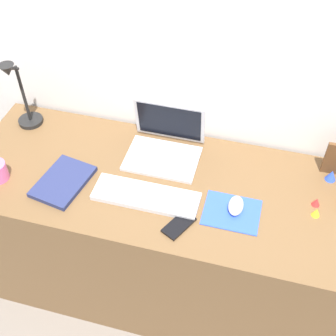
# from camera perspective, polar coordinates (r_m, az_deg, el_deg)

# --- Properties ---
(ground_plane) EXTENTS (6.00, 6.00, 0.00)m
(ground_plane) POSITION_cam_1_polar(r_m,az_deg,el_deg) (2.37, 0.94, -14.33)
(ground_plane) COLOR slate
(back_wall) EXTENTS (2.96, 0.05, 1.38)m
(back_wall) POSITION_cam_1_polar(r_m,az_deg,el_deg) (2.05, 3.64, 4.00)
(back_wall) COLOR silver
(back_wall) RESTS_ON ground_plane
(desk) EXTENTS (1.76, 0.63, 0.74)m
(desk) POSITION_cam_1_polar(r_m,az_deg,el_deg) (2.06, 1.06, -9.18)
(desk) COLOR brown
(desk) RESTS_ON ground_plane
(laptop) EXTENTS (0.30, 0.25, 0.21)m
(laptop) POSITION_cam_1_polar(r_m,az_deg,el_deg) (1.87, -0.32, 3.35)
(laptop) COLOR silver
(laptop) RESTS_ON desk
(keyboard) EXTENTS (0.41, 0.13, 0.02)m
(keyboard) POSITION_cam_1_polar(r_m,az_deg,el_deg) (1.72, -2.82, -3.63)
(keyboard) COLOR silver
(keyboard) RESTS_ON desk
(mousepad) EXTENTS (0.21, 0.17, 0.00)m
(mousepad) POSITION_cam_1_polar(r_m,az_deg,el_deg) (1.69, 8.13, -5.61)
(mousepad) COLOR blue
(mousepad) RESTS_ON desk
(mouse) EXTENTS (0.06, 0.10, 0.03)m
(mouse) POSITION_cam_1_polar(r_m,az_deg,el_deg) (1.69, 8.65, -4.77)
(mouse) COLOR silver
(mouse) RESTS_ON mousepad
(cell_phone) EXTENTS (0.12, 0.14, 0.01)m
(cell_phone) POSITION_cam_1_polar(r_m,az_deg,el_deg) (1.64, 1.39, -7.29)
(cell_phone) COLOR black
(cell_phone) RESTS_ON desk
(desk_lamp) EXTENTS (0.11, 0.14, 0.34)m
(desk_lamp) POSITION_cam_1_polar(r_m,az_deg,el_deg) (2.03, -18.33, 8.65)
(desk_lamp) COLOR black
(desk_lamp) RESTS_ON desk
(notebook_pad) EXTENTS (0.21, 0.27, 0.02)m
(notebook_pad) POSITION_cam_1_polar(r_m,az_deg,el_deg) (1.82, -13.24, -1.69)
(notebook_pad) COLOR navy
(notebook_pad) RESTS_ON desk
(toy_figurine_blue) EXTENTS (0.04, 0.04, 0.05)m
(toy_figurine_blue) POSITION_cam_1_polar(r_m,az_deg,el_deg) (1.89, 20.13, -0.87)
(toy_figurine_blue) COLOR blue
(toy_figurine_blue) RESTS_ON desk
(toy_figurine_red) EXTENTS (0.03, 0.03, 0.04)m
(toy_figurine_red) POSITION_cam_1_polar(r_m,az_deg,el_deg) (1.78, 18.41, -4.11)
(toy_figurine_red) COLOR red
(toy_figurine_red) RESTS_ON desk
(toy_figurine_yellow) EXTENTS (0.03, 0.03, 0.04)m
(toy_figurine_yellow) POSITION_cam_1_polar(r_m,az_deg,el_deg) (1.75, 18.41, -5.38)
(toy_figurine_yellow) COLOR yellow
(toy_figurine_yellow) RESTS_ON desk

